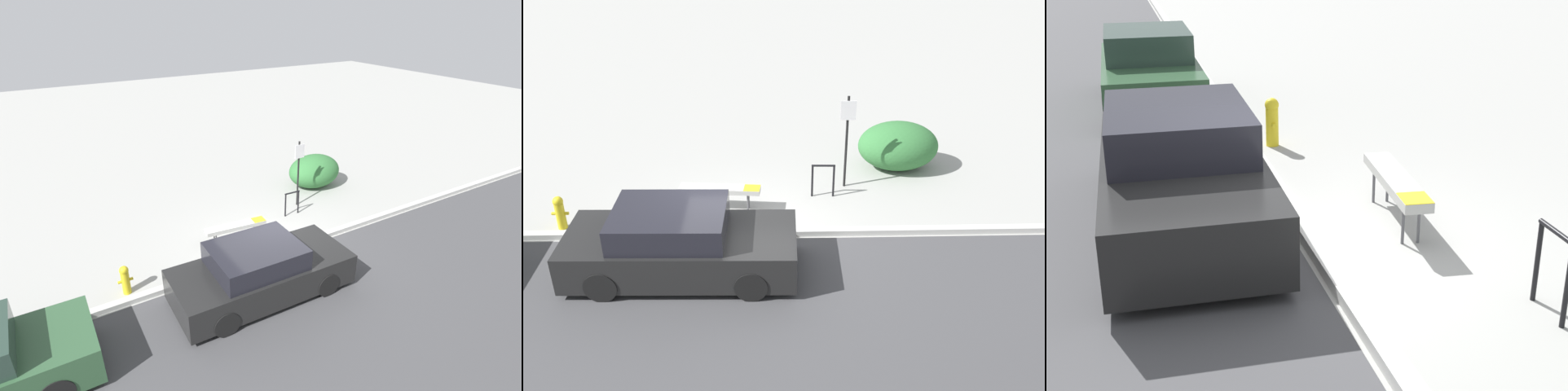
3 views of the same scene
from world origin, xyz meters
TOP-DOWN VIEW (x-y plane):
  - ground_plane at (0.00, 0.00)m, footprint 60.00×60.00m
  - road_strip at (0.00, -5.15)m, footprint 60.00×10.00m
  - curb at (0.00, 0.00)m, footprint 60.00×0.20m
  - bench at (-0.53, 1.13)m, footprint 1.84×0.50m
  - bike_rack at (1.83, 1.68)m, footprint 0.55×0.07m
  - sign_post at (2.40, 2.18)m, footprint 0.36×0.08m
  - fire_hydrant at (-3.90, 0.40)m, footprint 0.36×0.22m
  - shrub_hedge at (3.88, 3.18)m, footprint 2.05×1.55m
  - parked_car_near at (-1.12, -1.28)m, footprint 4.33×1.87m

SIDE VIEW (x-z plane):
  - ground_plane at x=0.00m, z-range 0.00..0.00m
  - road_strip at x=0.00m, z-range 0.00..0.01m
  - curb at x=0.00m, z-range 0.00..0.13m
  - fire_hydrant at x=-3.90m, z-range 0.03..0.79m
  - bench at x=-0.53m, z-range 0.21..0.79m
  - bike_rack at x=1.83m, z-range 0.09..0.91m
  - shrub_hedge at x=3.88m, z-range 0.00..1.23m
  - parked_car_near at x=-1.12m, z-range -0.05..1.33m
  - sign_post at x=2.40m, z-range 0.23..2.53m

